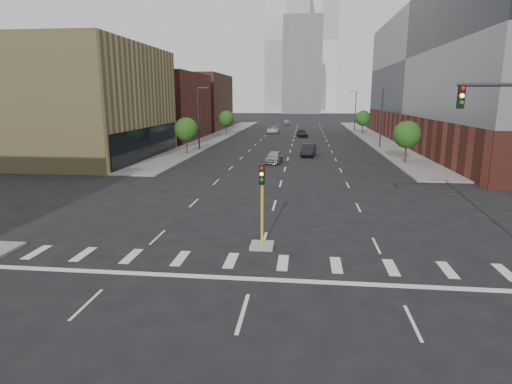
% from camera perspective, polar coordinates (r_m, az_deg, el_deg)
% --- Properties ---
extents(ground, '(400.00, 400.00, 0.00)m').
position_cam_1_polar(ground, '(14.49, -2.98, -19.54)').
color(ground, black).
rests_on(ground, ground).
extents(sidewalk_left_far, '(5.00, 92.00, 0.15)m').
position_cam_1_polar(sidewalk_left_far, '(88.11, -4.73, 7.55)').
color(sidewalk_left_far, gray).
rests_on(sidewalk_left_far, ground).
extents(sidewalk_right_far, '(5.00, 92.00, 0.15)m').
position_cam_1_polar(sidewalk_right_far, '(87.39, 15.11, 7.12)').
color(sidewalk_right_far, gray).
rests_on(sidewalk_right_far, ground).
extents(building_left_mid, '(20.00, 24.00, 14.00)m').
position_cam_1_polar(building_left_mid, '(59.92, -23.52, 10.87)').
color(building_left_mid, tan).
rests_on(building_left_mid, ground).
extents(building_left_far_a, '(20.00, 22.00, 12.00)m').
position_cam_1_polar(building_left_far_a, '(83.53, -14.50, 11.00)').
color(building_left_far_a, brown).
rests_on(building_left_far_a, ground).
extents(building_left_far_b, '(20.00, 24.00, 13.00)m').
position_cam_1_polar(building_left_far_b, '(108.23, -9.55, 11.75)').
color(building_left_far_b, brown).
rests_on(building_left_far_b, ground).
extents(building_right_main, '(24.00, 70.00, 22.00)m').
position_cam_1_polar(building_right_main, '(77.20, 28.16, 13.57)').
color(building_right_main, brown).
rests_on(building_right_main, ground).
extents(tower_left, '(22.00, 22.00, 70.00)m').
position_cam_1_polar(tower_left, '(233.91, 4.25, 19.23)').
color(tower_left, '#B2B7BC').
rests_on(tower_left, ground).
extents(tower_right, '(20.00, 20.00, 80.00)m').
position_cam_1_polar(tower_right, '(274.12, 8.61, 19.19)').
color(tower_right, '#B2B7BC').
rests_on(tower_right, ground).
extents(tower_mid, '(18.00, 18.00, 44.00)m').
position_cam_1_polar(tower_mid, '(212.59, 6.20, 16.34)').
color(tower_mid, slate).
rests_on(tower_mid, ground).
extents(median_traffic_signal, '(1.20, 1.20, 4.40)m').
position_cam_1_polar(median_traffic_signal, '(22.21, 0.80, -5.07)').
color(median_traffic_signal, '#999993').
rests_on(median_traffic_signal, ground).
extents(streetlight_right_a, '(1.60, 0.22, 9.07)m').
position_cam_1_polar(streetlight_right_a, '(68.09, 16.33, 9.80)').
color(streetlight_right_a, '#2D2D30').
rests_on(streetlight_right_a, ground).
extents(streetlight_right_b, '(1.60, 0.22, 9.07)m').
position_cam_1_polar(streetlight_right_b, '(102.75, 13.08, 10.74)').
color(streetlight_right_b, '#2D2D30').
rests_on(streetlight_right_b, ground).
extents(streetlight_left, '(1.60, 0.22, 9.07)m').
position_cam_1_polar(streetlight_left, '(64.06, -7.61, 10.05)').
color(streetlight_left, '#2D2D30').
rests_on(streetlight_left, ground).
extents(tree_left_near, '(3.20, 3.20, 4.85)m').
position_cam_1_polar(tree_left_near, '(59.48, -9.29, 8.25)').
color(tree_left_near, '#382619').
rests_on(tree_left_near, ground).
extents(tree_left_far, '(3.20, 3.20, 4.85)m').
position_cam_1_polar(tree_left_far, '(88.68, -4.00, 9.74)').
color(tree_left_far, '#382619').
rests_on(tree_left_far, ground).
extents(tree_right_near, '(3.20, 3.20, 4.85)m').
position_cam_1_polar(tree_right_near, '(53.61, 19.49, 7.24)').
color(tree_right_near, '#382619').
rests_on(tree_right_near, ground).
extents(tree_right_far, '(3.20, 3.20, 4.85)m').
position_cam_1_polar(tree_right_far, '(92.96, 14.07, 9.53)').
color(tree_right_far, '#382619').
rests_on(tree_right_far, ground).
extents(car_near_left, '(2.12, 4.38, 1.44)m').
position_cam_1_polar(car_near_left, '(51.01, 2.43, 4.69)').
color(car_near_left, '#A1A2A6').
rests_on(car_near_left, ground).
extents(car_mid_right, '(2.14, 4.88, 1.56)m').
position_cam_1_polar(car_mid_right, '(57.67, 7.02, 5.57)').
color(car_mid_right, black).
rests_on(car_mid_right, ground).
extents(car_far_left, '(2.43, 5.12, 1.41)m').
position_cam_1_polar(car_far_left, '(93.81, 2.28, 8.27)').
color(car_far_left, silver).
rests_on(car_far_left, ground).
extents(car_deep_right, '(2.42, 4.79, 1.33)m').
position_cam_1_polar(car_deep_right, '(85.41, 6.16, 7.76)').
color(car_deep_right, black).
rests_on(car_deep_right, ground).
extents(car_distant, '(2.22, 4.39, 1.43)m').
position_cam_1_polar(car_distant, '(122.28, 4.09, 9.25)').
color(car_distant, '#9E9EA2').
rests_on(car_distant, ground).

